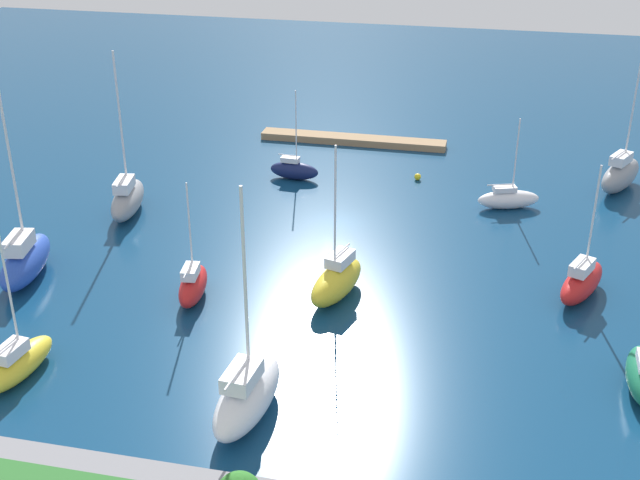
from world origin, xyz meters
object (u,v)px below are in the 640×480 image
(sailboat_white_near_pier, at_px, (247,394))
(sailboat_yellow_along_channel, at_px, (337,280))
(sailboat_red_east_end, at_px, (193,285))
(sailboat_gray_west_end, at_px, (620,174))
(sailboat_red_off_beacon, at_px, (582,281))
(sailboat_navy_lone_south, at_px, (294,170))
(sailboat_yellow_outer_mooring, at_px, (18,362))
(mooring_buoy_yellow, at_px, (418,177))
(sailboat_gray_by_breakwater, at_px, (127,198))
(pier_dock, at_px, (353,140))
(sailboat_blue_inner_mooring, at_px, (25,260))
(sailboat_white_far_north, at_px, (508,199))

(sailboat_white_near_pier, bearing_deg, sailboat_yellow_along_channel, -3.66)
(sailboat_red_east_end, bearing_deg, sailboat_gray_west_end, -56.05)
(sailboat_white_near_pier, bearing_deg, sailboat_red_off_beacon, -41.39)
(sailboat_navy_lone_south, bearing_deg, sailboat_gray_west_end, 11.73)
(sailboat_yellow_outer_mooring, bearing_deg, mooring_buoy_yellow, -21.94)
(sailboat_red_east_end, relative_size, sailboat_gray_west_end, 0.75)
(sailboat_gray_by_breakwater, relative_size, sailboat_yellow_outer_mooring, 1.29)
(sailboat_gray_by_breakwater, height_order, sailboat_white_near_pier, sailboat_gray_by_breakwater)
(sailboat_yellow_outer_mooring, bearing_deg, sailboat_red_off_beacon, -56.38)
(pier_dock, xyz_separation_m, sailboat_blue_inner_mooring, (17.74, 33.99, 1.13))
(sailboat_red_east_end, distance_m, sailboat_blue_inner_mooring, 12.86)
(pier_dock, xyz_separation_m, sailboat_navy_lone_south, (3.53, 11.10, 0.57))
(mooring_buoy_yellow, bearing_deg, sailboat_red_off_beacon, 125.04)
(sailboat_navy_lone_south, relative_size, sailboat_red_off_beacon, 0.88)
(sailboat_blue_inner_mooring, height_order, sailboat_yellow_outer_mooring, sailboat_blue_inner_mooring)
(sailboat_navy_lone_south, xyz_separation_m, sailboat_gray_west_end, (-29.36, -3.88, 0.57))
(sailboat_navy_lone_south, height_order, sailboat_gray_west_end, sailboat_gray_west_end)
(pier_dock, distance_m, sailboat_yellow_along_channel, 32.22)
(sailboat_white_near_pier, bearing_deg, sailboat_blue_inner_mooring, 64.67)
(mooring_buoy_yellow, bearing_deg, sailboat_yellow_along_channel, 82.49)
(sailboat_gray_west_end, bearing_deg, sailboat_blue_inner_mooring, 148.47)
(sailboat_yellow_along_channel, height_order, sailboat_blue_inner_mooring, sailboat_blue_inner_mooring)
(sailboat_gray_west_end, bearing_deg, sailboat_gray_by_breakwater, 136.41)
(sailboat_yellow_along_channel, bearing_deg, sailboat_navy_lone_south, -142.69)
(sailboat_red_off_beacon, xyz_separation_m, sailboat_white_near_pier, (18.71, 17.79, 0.29))
(sailboat_blue_inner_mooring, bearing_deg, pier_dock, -38.18)
(pier_dock, distance_m, sailboat_red_off_beacon, 35.29)
(sailboat_red_east_end, distance_m, sailboat_yellow_along_channel, 9.93)
(sailboat_yellow_along_channel, relative_size, sailboat_gray_west_end, 0.98)
(pier_dock, bearing_deg, sailboat_red_east_end, 81.88)
(sailboat_white_far_north, xyz_separation_m, sailboat_navy_lone_south, (19.61, -2.54, 0.04))
(sailboat_red_east_end, xyz_separation_m, sailboat_gray_west_end, (-30.72, -27.04, 0.39))
(sailboat_yellow_along_channel, relative_size, sailboat_white_near_pier, 0.83)
(sailboat_gray_by_breakwater, xyz_separation_m, sailboat_red_off_beacon, (-36.63, 6.33, -0.20))
(sailboat_gray_west_end, distance_m, mooring_buoy_yellow, 18.16)
(sailboat_yellow_along_channel, bearing_deg, sailboat_gray_west_end, 155.01)
(sailboat_yellow_outer_mooring, bearing_deg, sailboat_blue_inner_mooring, 34.44)
(pier_dock, xyz_separation_m, sailboat_yellow_along_channel, (-4.74, 31.86, 0.97))
(mooring_buoy_yellow, bearing_deg, sailboat_blue_inner_mooring, 44.59)
(sailboat_navy_lone_south, bearing_deg, pier_dock, 76.56)
(sailboat_red_east_end, height_order, sailboat_white_far_north, sailboat_red_east_end)
(sailboat_white_far_north, bearing_deg, sailboat_gray_west_end, 14.90)
(sailboat_white_near_pier, bearing_deg, mooring_buoy_yellow, -2.91)
(pier_dock, bearing_deg, sailboat_navy_lone_south, 72.36)
(sailboat_gray_west_end, xyz_separation_m, mooring_buoy_yellow, (18.05, 1.62, -1.19))
(mooring_buoy_yellow, bearing_deg, sailboat_yellow_outer_mooring, 61.76)
(sailboat_white_far_north, height_order, sailboat_gray_by_breakwater, sailboat_gray_by_breakwater)
(sailboat_yellow_outer_mooring, xyz_separation_m, mooring_buoy_yellow, (-19.53, -36.36, -0.69))
(sailboat_blue_inner_mooring, height_order, mooring_buoy_yellow, sailboat_blue_inner_mooring)
(sailboat_yellow_along_channel, bearing_deg, pier_dock, -155.95)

